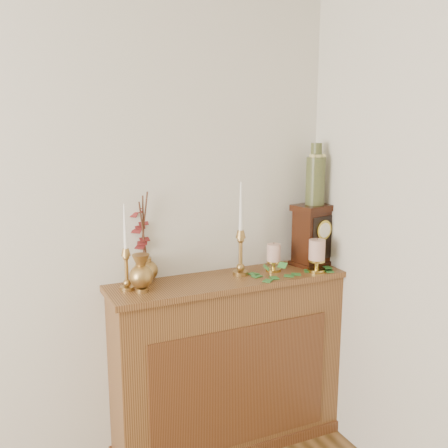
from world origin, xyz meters
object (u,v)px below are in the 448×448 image
candlestick_left (126,262)px  mantel_clock (314,235)px  ginger_jar (141,240)px  candlestick_center (241,245)px  ceramic_vase (315,177)px  bud_vase (141,274)px

candlestick_left → mantel_clock: 1.04m
ginger_jar → candlestick_center: bearing=-14.4°
ceramic_vase → bud_vase: bearing=-176.5°
bud_vase → ginger_jar: bearing=72.8°
candlestick_left → mantel_clock: size_ratio=1.23×
candlestick_center → mantel_clock: size_ratio=1.44×
candlestick_center → mantel_clock: 0.45m
candlestick_center → ginger_jar: (-0.48, 0.12, 0.05)m
candlestick_left → ceramic_vase: ceramic_vase is taller
bud_vase → ceramic_vase: size_ratio=0.55×
bud_vase → ginger_jar: size_ratio=0.40×
candlestick_left → ginger_jar: bearing=46.7°
candlestick_center → ceramic_vase: 0.55m
candlestick_center → bud_vase: 0.54m
ginger_jar → mantel_clock: ginger_jar is taller
ginger_jar → ceramic_vase: bearing=-7.0°
candlestick_center → bud_vase: bearing=-174.6°
candlestick_center → mantel_clock: candlestick_center is taller
candlestick_left → bud_vase: 0.09m
candlestick_left → bud_vase: candlestick_left is taller
candlestick_left → bud_vase: size_ratio=2.27×
candlestick_center → ceramic_vase: bearing=1.1°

